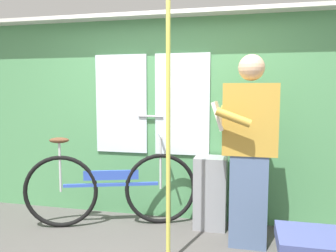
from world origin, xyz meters
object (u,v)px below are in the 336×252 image
at_px(passenger_reading_newspaper, 248,147).
at_px(trash_bin_by_wall, 211,192).
at_px(bicycle_near_door, 111,188).
at_px(handrail_pole, 168,132).

height_order(passenger_reading_newspaper, trash_bin_by_wall, passenger_reading_newspaper).
height_order(bicycle_near_door, trash_bin_by_wall, bicycle_near_door).
bearing_deg(bicycle_near_door, handrail_pole, -58.76).
distance_m(bicycle_near_door, trash_bin_by_wall, 1.05).
distance_m(bicycle_near_door, passenger_reading_newspaper, 1.51).
height_order(passenger_reading_newspaper, handrail_pole, handrail_pole).
relative_size(bicycle_near_door, passenger_reading_newspaper, 0.99).
bearing_deg(handrail_pole, trash_bin_by_wall, 72.84).
distance_m(passenger_reading_newspaper, trash_bin_by_wall, 0.75).
bearing_deg(passenger_reading_newspaper, bicycle_near_door, -6.73).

